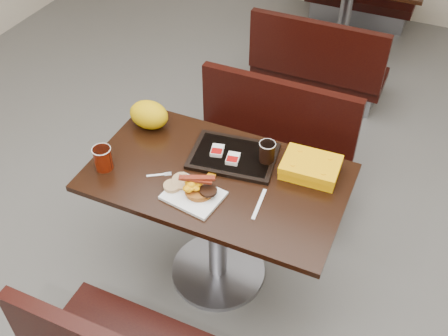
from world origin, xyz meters
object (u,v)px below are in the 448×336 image
at_px(knife, 259,204).
at_px(coffee_cup_far, 267,152).
at_px(paper_bag, 149,115).
at_px(bench_far_s, 321,55).
at_px(coffee_cup_near, 103,158).
at_px(tray, 233,156).
at_px(platter, 193,195).
at_px(pancake_stack, 199,191).
at_px(clamshell, 311,167).
at_px(table_near, 218,228).
at_px(table_far, 345,15).
at_px(hashbrown_sleeve_right, 233,159).
at_px(hashbrown_sleeve_left, 217,151).
at_px(fork, 155,175).
at_px(bench_near_n, 266,149).

height_order(knife, coffee_cup_far, coffee_cup_far).
distance_m(coffee_cup_far, paper_bag, 0.65).
bearing_deg(knife, bench_far_s, -177.80).
xyz_separation_m(coffee_cup_near, coffee_cup_far, (0.69, 0.34, 0.01)).
relative_size(tray, paper_bag, 1.97).
xyz_separation_m(bench_far_s, coffee_cup_near, (-0.51, -2.07, 0.45)).
distance_m(platter, pancake_stack, 0.03).
height_order(tray, clamshell, clamshell).
height_order(pancake_stack, paper_bag, paper_bag).
xyz_separation_m(table_near, knife, (0.25, -0.09, 0.38)).
xyz_separation_m(table_far, hashbrown_sleeve_right, (0.03, -2.49, 0.40)).
height_order(coffee_cup_near, hashbrown_sleeve_right, coffee_cup_near).
bearing_deg(hashbrown_sleeve_left, table_far, 74.87).
relative_size(fork, knife, 0.61).
height_order(table_far, hashbrown_sleeve_left, hashbrown_sleeve_left).
bearing_deg(bench_far_s, platter, -91.05).
bearing_deg(pancake_stack, fork, 172.50).
bearing_deg(hashbrown_sleeve_left, knife, -50.07).
distance_m(knife, clamshell, 0.32).
distance_m(table_near, bench_near_n, 0.70).
relative_size(hashbrown_sleeve_right, clamshell, 0.30).
distance_m(table_near, pancake_stack, 0.43).
bearing_deg(knife, coffee_cup_far, -170.68).
bearing_deg(hashbrown_sleeve_left, bench_far_s, 74.35).
bearing_deg(hashbrown_sleeve_left, pancake_stack, -95.65).
bearing_deg(hashbrown_sleeve_left, platter, -100.14).
relative_size(pancake_stack, tray, 0.30).
relative_size(table_near, platter, 4.85).
bearing_deg(fork, coffee_cup_far, 0.86).
relative_size(hashbrown_sleeve_right, paper_bag, 0.38).
relative_size(pancake_stack, paper_bag, 0.59).
bearing_deg(clamshell, hashbrown_sleeve_left, -174.87).
distance_m(coffee_cup_far, clamshell, 0.21).
distance_m(bench_near_n, hashbrown_sleeve_right, 0.73).
bearing_deg(coffee_cup_near, coffee_cup_far, 26.57).
height_order(bench_near_n, platter, platter).
xyz_separation_m(fork, hashbrown_sleeve_left, (0.20, 0.25, 0.03)).
bearing_deg(hashbrown_sleeve_right, coffee_cup_far, 14.65).
relative_size(table_far, bench_far_s, 1.20).
relative_size(platter, clamshell, 0.94).
bearing_deg(pancake_stack, coffee_cup_far, 58.83).
relative_size(bench_near_n, bench_far_s, 1.00).
bearing_deg(hashbrown_sleeve_left, clamshell, -6.04).
bearing_deg(bench_near_n, fork, -107.68).
bearing_deg(paper_bag, table_far, 78.93).
distance_m(knife, hashbrown_sleeve_left, 0.38).
height_order(bench_near_n, coffee_cup_far, coffee_cup_far).
bearing_deg(bench_near_n, coffee_cup_near, -120.23).
bearing_deg(knife, tray, -141.37).
distance_m(bench_near_n, bench_far_s, 1.20).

